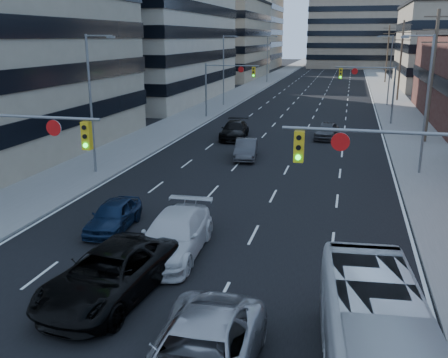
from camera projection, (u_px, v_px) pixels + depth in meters
road_surface at (330, 71)px, 133.53m from camera, size 18.00×300.00×0.02m
sidewalk_left at (287, 70)px, 136.21m from camera, size 5.00×300.00×0.15m
sidewalk_right at (375, 71)px, 130.81m from camera, size 5.00×300.00×0.15m
office_left_far at (214, 41)px, 108.99m from camera, size 20.00×30.00×16.00m
bg_block_left at (237, 32)px, 146.67m from camera, size 24.00×24.00×20.00m
signal_near_left at (14, 152)px, 20.35m from camera, size 6.59×0.33×6.00m
signal_near_right at (398, 176)px, 16.85m from camera, size 6.59×0.33×6.00m
signal_far_left at (226, 79)px, 54.90m from camera, size 6.09×0.33×6.00m
signal_far_right at (371, 82)px, 51.30m from camera, size 6.09×0.33×6.00m
utility_pole_block at (432, 75)px, 41.44m from camera, size 2.20×0.28×11.00m
utility_pole_midblock at (401, 59)px, 69.41m from camera, size 2.20×0.28×11.00m
utility_pole_distant at (387, 53)px, 97.38m from camera, size 2.20×0.28×11.00m
streetlight_left_near at (93, 98)px, 32.02m from camera, size 2.03×0.22×9.00m
streetlight_left_mid at (225, 67)px, 64.65m from camera, size 2.03×0.22×9.00m
streetlight_left_far at (268, 57)px, 97.28m from camera, size 2.03×0.22×9.00m
streetlight_right_near at (425, 98)px, 31.82m from camera, size 2.03×0.22×9.00m
streetlight_right_far at (389, 67)px, 64.45m from camera, size 2.03×0.22×9.00m
black_pickup at (110, 274)px, 17.38m from camera, size 3.59×6.59×1.75m
white_van at (174, 235)px, 20.85m from camera, size 2.69×6.03×1.72m
sedan_blue at (114, 215)px, 23.58m from camera, size 1.96×4.30×1.43m
sedan_grey_center at (246, 149)px, 37.40m from camera, size 2.09×4.55×1.45m
sedan_black_far at (234, 130)px, 44.62m from camera, size 2.63×5.56×1.57m
sedan_grey_right at (327, 130)px, 44.65m from camera, size 2.22×4.56×1.50m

